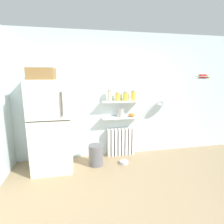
{
  "coord_description": "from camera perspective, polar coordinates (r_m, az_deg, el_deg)",
  "views": [
    {
      "loc": [
        -0.95,
        -1.69,
        1.73
      ],
      "look_at": [
        -0.3,
        1.6,
        1.05
      ],
      "focal_mm": 28.73,
      "sensor_mm": 36.0,
      "label": 1
    }
  ],
  "objects": [
    {
      "name": "trash_bin",
      "position": [
        3.62,
        -5.18,
        -13.48
      ],
      "size": [
        0.28,
        0.28,
        0.41
      ],
      "primitive_type": "cylinder",
      "color": "slate",
      "rests_on": "ground_plane"
    },
    {
      "name": "pet_food_bowl",
      "position": [
        3.74,
        3.86,
        -15.67
      ],
      "size": [
        0.18,
        0.18,
        0.05
      ],
      "primitive_type": "cylinder",
      "color": "#B7B7BC",
      "rests_on": "ground_plane"
    },
    {
      "name": "storage_jar_0",
      "position": [
        3.66,
        -0.73,
        5.25
      ],
      "size": [
        0.09,
        0.09,
        0.23
      ],
      "color": "beige",
      "rests_on": "wall_shelf_upper"
    },
    {
      "name": "back_wall",
      "position": [
        3.88,
        3.01,
        5.09
      ],
      "size": [
        7.04,
        0.1,
        2.6
      ],
      "primitive_type": "cube",
      "color": "silver",
      "rests_on": "ground_plane"
    },
    {
      "name": "ground_plane",
      "position": [
        2.95,
        10.89,
        -24.68
      ],
      "size": [
        7.04,
        7.04,
        0.0
      ],
      "primitive_type": "plane",
      "color": "#9E8460"
    },
    {
      "name": "storage_jar_3",
      "position": [
        3.79,
        6.86,
        5.22
      ],
      "size": [
        0.09,
        0.09,
        0.21
      ],
      "color": "yellow",
      "rests_on": "wall_shelf_upper"
    },
    {
      "name": "vase",
      "position": [
        3.77,
        2.94,
        -0.27
      ],
      "size": [
        0.11,
        0.11,
        0.18
      ],
      "primitive_type": "cylinder",
      "color": "#B2ADA8",
      "rests_on": "wall_shelf_lower"
    },
    {
      "name": "hanging_fruit_basket",
      "position": [
        3.92,
        26.93,
        9.98
      ],
      "size": [
        0.3,
        0.3,
        0.09
      ],
      "color": "#B2B2B7"
    },
    {
      "name": "shelf_bowl",
      "position": [
        3.85,
        6.3,
        -0.94
      ],
      "size": [
        0.15,
        0.15,
        0.07
      ],
      "primitive_type": "ellipsoid",
      "color": "orange",
      "rests_on": "wall_shelf_lower"
    },
    {
      "name": "storage_jar_1",
      "position": [
        3.7,
        1.85,
        4.9
      ],
      "size": [
        0.1,
        0.1,
        0.18
      ],
      "color": "yellow",
      "rests_on": "wall_shelf_upper"
    },
    {
      "name": "wall_shelf_lower",
      "position": [
        3.8,
        3.05,
        -1.77
      ],
      "size": [
        0.82,
        0.22,
        0.02
      ],
      "primitive_type": "cube",
      "color": "white"
    },
    {
      "name": "wall_shelf_upper",
      "position": [
        3.73,
        3.11,
        3.4
      ],
      "size": [
        0.82,
        0.22,
        0.02
      ],
      "primitive_type": "cube",
      "color": "white"
    },
    {
      "name": "refrigerator",
      "position": [
        3.47,
        -18.72,
        -3.38
      ],
      "size": [
        0.71,
        0.75,
        1.86
      ],
      "color": "silver",
      "rests_on": "ground_plane"
    },
    {
      "name": "radiator",
      "position": [
        3.99,
        2.86,
        -9.49
      ],
      "size": [
        0.59,
        0.12,
        0.61
      ],
      "color": "white",
      "rests_on": "ground_plane"
    },
    {
      "name": "storage_jar_2",
      "position": [
        3.74,
        4.38,
        5.02
      ],
      "size": [
        0.11,
        0.11,
        0.19
      ],
      "color": "yellow",
      "rests_on": "wall_shelf_upper"
    }
  ]
}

